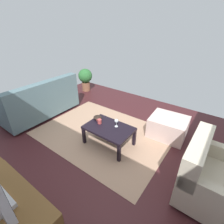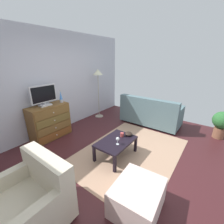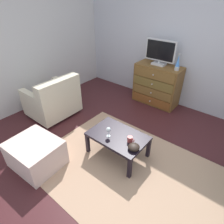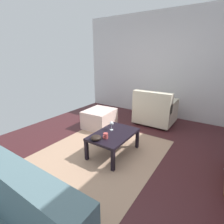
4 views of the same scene
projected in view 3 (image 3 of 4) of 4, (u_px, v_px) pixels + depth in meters
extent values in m
cube|color=#421C1F|center=(123.00, 157.00, 3.01)|extent=(5.61, 4.78, 0.05)
cube|color=silver|center=(191.00, 43.00, 3.67)|extent=(5.61, 0.12, 2.69)
cube|color=silver|center=(17.00, 43.00, 3.62)|extent=(0.12, 4.78, 2.69)
cube|color=tan|center=(126.00, 170.00, 2.76)|extent=(2.60, 1.90, 0.01)
cube|color=brown|center=(157.00, 85.00, 4.19)|extent=(0.97, 0.45, 0.88)
cube|color=brown|center=(150.00, 101.00, 4.21)|extent=(0.91, 0.02, 0.18)
sphere|color=silver|center=(150.00, 101.00, 4.20)|extent=(0.03, 0.03, 0.03)
cube|color=brown|center=(151.00, 93.00, 4.10)|extent=(0.91, 0.02, 0.18)
sphere|color=silver|center=(151.00, 93.00, 4.09)|extent=(0.03, 0.03, 0.03)
cube|color=brown|center=(152.00, 84.00, 3.99)|extent=(0.91, 0.02, 0.18)
sphere|color=silver|center=(152.00, 84.00, 3.97)|extent=(0.03, 0.03, 0.03)
cube|color=brown|center=(153.00, 75.00, 3.88)|extent=(0.91, 0.02, 0.18)
sphere|color=silver|center=(153.00, 75.00, 3.86)|extent=(0.03, 0.03, 0.03)
cube|color=silver|center=(159.00, 64.00, 3.98)|extent=(0.28, 0.18, 0.04)
cylinder|color=silver|center=(159.00, 62.00, 3.95)|extent=(0.04, 0.04, 0.05)
cube|color=silver|center=(161.00, 50.00, 3.82)|extent=(0.64, 0.05, 0.42)
cube|color=black|center=(160.00, 51.00, 3.81)|extent=(0.59, 0.01, 0.37)
cylinder|color=#B7B7BC|center=(177.00, 68.00, 3.70)|extent=(0.09, 0.09, 0.08)
cone|color=#4C8CE5|center=(178.00, 61.00, 3.62)|extent=(0.08, 0.08, 0.22)
cylinder|color=#B7B7BC|center=(179.00, 54.00, 3.55)|extent=(0.04, 0.04, 0.03)
cube|color=black|center=(108.00, 128.00, 3.32)|extent=(0.05, 0.05, 0.34)
cube|color=black|center=(148.00, 148.00, 2.90)|extent=(0.05, 0.05, 0.34)
cube|color=black|center=(88.00, 143.00, 2.99)|extent=(0.05, 0.05, 0.34)
cube|color=black|center=(130.00, 168.00, 2.56)|extent=(0.05, 0.05, 0.34)
cube|color=black|center=(118.00, 136.00, 2.84)|extent=(0.86, 0.57, 0.04)
cylinder|color=silver|center=(109.00, 136.00, 2.81)|extent=(0.06, 0.06, 0.00)
cylinder|color=silver|center=(108.00, 133.00, 2.78)|extent=(0.01, 0.01, 0.09)
sphere|color=silver|center=(108.00, 130.00, 2.74)|extent=(0.07, 0.07, 0.07)
cylinder|color=#B94644|center=(130.00, 139.00, 2.69)|extent=(0.08, 0.08, 0.08)
torus|color=#B94644|center=(133.00, 140.00, 2.66)|extent=(0.05, 0.01, 0.05)
ellipsoid|color=black|center=(134.00, 147.00, 2.56)|extent=(0.16, 0.16, 0.07)
cylinder|color=#332319|center=(59.00, 101.00, 4.42)|extent=(0.05, 0.05, 0.05)
cylinder|color=#332319|center=(30.00, 114.00, 3.94)|extent=(0.05, 0.05, 0.05)
cylinder|color=#332319|center=(78.00, 110.00, 4.08)|extent=(0.05, 0.05, 0.05)
cylinder|color=#332319|center=(49.00, 126.00, 3.60)|extent=(0.05, 0.05, 0.05)
cube|color=beige|center=(53.00, 104.00, 3.90)|extent=(0.80, 0.89, 0.36)
cube|color=beige|center=(59.00, 91.00, 3.52)|extent=(0.20, 0.89, 0.43)
cube|color=beige|center=(66.00, 85.00, 4.00)|extent=(0.76, 0.12, 0.20)
cube|color=beige|center=(33.00, 99.00, 3.50)|extent=(0.76, 0.12, 0.20)
cube|color=beige|center=(36.00, 154.00, 2.75)|extent=(0.74, 0.64, 0.41)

